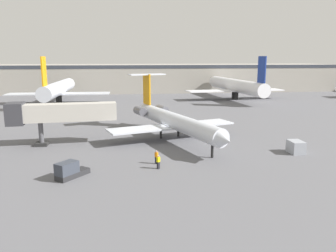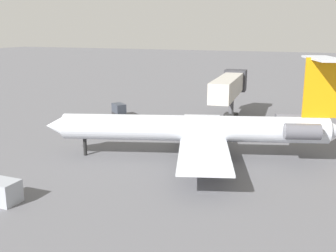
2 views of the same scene
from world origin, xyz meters
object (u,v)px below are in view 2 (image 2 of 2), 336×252
at_px(ground_crew_marshaller, 94,128).
at_px(baggage_tug_lead, 120,111).
at_px(regional_jet, 204,127).
at_px(jet_bridge, 230,86).
at_px(ground_crew_loader, 109,129).
at_px(cargo_container_uld, 2,192).

height_order(ground_crew_marshaller, baggage_tug_lead, baggage_tug_lead).
xyz_separation_m(regional_jet, baggage_tug_lead, (-13.76, -17.04, -2.30)).
relative_size(ground_crew_marshaller, baggage_tug_lead, 0.42).
height_order(jet_bridge, ground_crew_marshaller, jet_bridge).
bearing_deg(ground_crew_loader, baggage_tug_lead, -158.34).
distance_m(jet_bridge, ground_crew_loader, 18.43).
bearing_deg(regional_jet, baggage_tug_lead, -128.91).
distance_m(ground_crew_marshaller, ground_crew_loader, 1.99).
relative_size(jet_bridge, baggage_tug_lead, 4.00).
height_order(regional_jet, ground_crew_marshaller, regional_jet).
relative_size(regional_jet, cargo_container_uld, 11.70).
bearing_deg(jet_bridge, ground_crew_loader, -38.92).
bearing_deg(cargo_container_uld, baggage_tug_lead, -167.83).
bearing_deg(ground_crew_marshaller, regional_jet, 75.96).
xyz_separation_m(jet_bridge, cargo_container_uld, (33.61, -8.88, -4.00)).
bearing_deg(cargo_container_uld, regional_jet, 145.96).
distance_m(baggage_tug_lead, cargo_container_uld, 30.23).
distance_m(jet_bridge, baggage_tug_lead, 16.29).
bearing_deg(jet_bridge, cargo_container_uld, -14.81).
relative_size(regional_jet, jet_bridge, 1.84).
bearing_deg(ground_crew_loader, ground_crew_marshaller, -88.89).
relative_size(jet_bridge, cargo_container_uld, 6.37).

